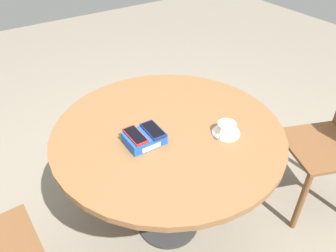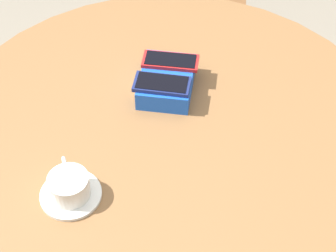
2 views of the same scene
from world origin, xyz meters
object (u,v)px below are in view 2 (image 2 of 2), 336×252
Objects in this scene: phone_box at (166,81)px; coffee_cup at (69,185)px; phone_navy at (162,84)px; saucer at (71,195)px; phone_red at (170,61)px; round_table at (168,155)px.

phone_box is 0.39m from coffee_cup.
saucer is at bearing -25.99° from phone_navy.
saucer is 1.15× the size of coffee_cup.
phone_navy is at bearing 153.62° from coffee_cup.
phone_navy reaches higher than coffee_cup.
phone_navy is 0.35m from coffee_cup.
phone_box is at bearing -5.86° from phone_red.
phone_box is 1.30× the size of saucer.
phone_box is at bearing -170.67° from round_table.
round_table is 0.18m from phone_box.
round_table is at bearing 9.33° from phone_box.
phone_box is at bearing 155.91° from coffee_cup.
round_table is at bearing 5.93° from phone_red.
round_table is 6.54× the size of phone_box.
phone_navy is (0.04, -0.00, 0.03)m from phone_box.
saucer is at bearing -40.56° from round_table.
phone_navy is at bearing -164.12° from round_table.
phone_box is at bearing 156.24° from saucer.
phone_red is 0.09m from phone_navy.
phone_box reaches higher than saucer.
coffee_cup is (0.40, -0.16, -0.02)m from phone_red.
phone_navy is at bearing 154.01° from saucer.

